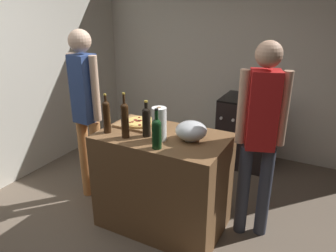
{
  "coord_description": "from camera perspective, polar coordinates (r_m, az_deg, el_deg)",
  "views": [
    {
      "loc": [
        1.3,
        -1.4,
        1.95
      ],
      "look_at": [
        0.1,
        0.9,
        0.95
      ],
      "focal_mm": 33.98,
      "sensor_mm": 36.0,
      "label": 1
    }
  ],
  "objects": [
    {
      "name": "mixing_bowl",
      "position": [
        2.6,
        4.17,
        -0.85
      ],
      "size": [
        0.26,
        0.26,
        0.16
      ],
      "color": "#B2B2B7",
      "rests_on": "counter"
    },
    {
      "name": "wine_bottle_amber",
      "position": [
        2.77,
        -10.99,
        1.88
      ],
      "size": [
        0.07,
        0.07,
        0.35
      ],
      "color": "#331E0F",
      "rests_on": "counter"
    },
    {
      "name": "stove",
      "position": [
        4.15,
        13.48,
        -0.87
      ],
      "size": [
        0.59,
        0.58,
        0.92
      ],
      "color": "black",
      "rests_on": "ground_plane"
    },
    {
      "name": "kitchen_wall_rear",
      "position": [
        4.41,
        10.44,
        12.24
      ],
      "size": [
        4.22,
        0.1,
        2.6
      ],
      "primitive_type": "cube",
      "color": "silver",
      "rests_on": "ground_plane"
    },
    {
      "name": "paper_towel_roll",
      "position": [
        2.57,
        -1.59,
        0.34
      ],
      "size": [
        0.12,
        0.12,
        0.28
      ],
      "color": "white",
      "rests_on": "counter"
    },
    {
      "name": "person_in_red",
      "position": [
        2.67,
        16.23,
        -0.82
      ],
      "size": [
        0.38,
        0.26,
        1.71
      ],
      "color": "#383D4C",
      "rests_on": "ground_plane"
    },
    {
      "name": "wine_bottle_dark",
      "position": [
        2.64,
        -7.75,
        1.29
      ],
      "size": [
        0.07,
        0.07,
        0.39
      ],
      "color": "#331E0F",
      "rests_on": "counter"
    },
    {
      "name": "counter",
      "position": [
        2.92,
        -0.92,
        -9.84
      ],
      "size": [
        1.11,
        0.68,
        0.9
      ],
      "primitive_type": "cube",
      "color": "brown",
      "rests_on": "ground_plane"
    },
    {
      "name": "person_in_stripes",
      "position": [
        3.2,
        -14.47,
        3.23
      ],
      "size": [
        0.36,
        0.21,
        1.74
      ],
      "color": "#D88C4C",
      "rests_on": "ground_plane"
    },
    {
      "name": "cutting_board",
      "position": [
        2.95,
        -5.01,
        0.35
      ],
      "size": [
        0.4,
        0.32,
        0.02
      ],
      "primitive_type": "cube",
      "color": "#9E7247",
      "rests_on": "counter"
    },
    {
      "name": "wine_bottle_green",
      "position": [
        2.43,
        -2.05,
        -1.1
      ],
      "size": [
        0.08,
        0.08,
        0.32
      ],
      "color": "#143819",
      "rests_on": "counter"
    },
    {
      "name": "ground_plane",
      "position": [
        3.63,
        2.08,
        -11.68
      ],
      "size": [
        4.22,
        3.31,
        0.02
      ],
      "primitive_type": "cube",
      "color": "#6B5B4C"
    },
    {
      "name": "kitchen_wall_left",
      "position": [
        4.24,
        -21.34,
        10.83
      ],
      "size": [
        0.1,
        3.31,
        2.6
      ],
      "primitive_type": "cube",
      "color": "silver",
      "rests_on": "ground_plane"
    },
    {
      "name": "pizza",
      "position": [
        2.94,
        -5.02,
        0.73
      ],
      "size": [
        0.3,
        0.3,
        0.03
      ],
      "color": "tan",
      "rests_on": "cutting_board"
    },
    {
      "name": "wine_bottle_clear",
      "position": [
        2.66,
        -3.9,
        1.02
      ],
      "size": [
        0.07,
        0.07,
        0.31
      ],
      "color": "black",
      "rests_on": "counter"
    }
  ]
}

